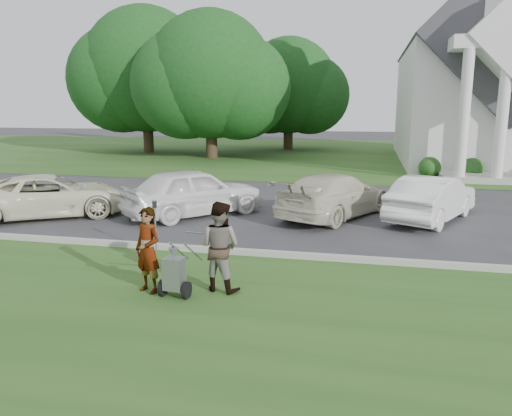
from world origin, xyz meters
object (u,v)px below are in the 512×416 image
(church, at_px, (482,65))
(car_c, at_px, (334,195))
(tree_left, at_px, (210,81))
(tree_far, at_px, (146,76))
(tree_back, at_px, (289,90))
(striping_cart, at_px, (175,275))
(car_b, at_px, (194,192))
(person_left, at_px, (148,251))
(car_d, at_px, (432,198))
(car_a, at_px, (50,196))
(person_right, at_px, (219,247))
(parking_meter_near, at_px, (155,220))

(church, distance_m, car_c, 20.03)
(car_c, bearing_deg, tree_left, -34.04)
(tree_far, distance_m, tree_back, 11.22)
(tree_far, bearing_deg, church, -4.66)
(striping_cart, xyz_separation_m, car_b, (-2.04, 6.80, 0.34))
(car_c, bearing_deg, church, -86.62)
(church, relative_size, tree_left, 2.27)
(person_left, bearing_deg, car_d, 75.81)
(tree_far, relative_size, car_a, 2.38)
(tree_back, height_order, car_b, tree_back)
(tree_back, distance_m, person_right, 32.24)
(church, height_order, tree_back, church)
(tree_left, relative_size, car_d, 2.48)
(church, relative_size, tree_back, 2.51)
(church, xyz_separation_m, striping_cart, (-10.00, -25.45, -5.49))
(parking_meter_near, bearing_deg, car_b, 97.12)
(church, bearing_deg, person_right, -110.43)
(church, distance_m, car_d, 18.98)
(parking_meter_near, xyz_separation_m, car_c, (3.95, 5.07, -0.13))
(car_d, bearing_deg, church, -79.18)
(striping_cart, bearing_deg, parking_meter_near, 125.06)
(person_right, height_order, car_a, person_right)
(car_c, relative_size, car_d, 1.13)
(church, bearing_deg, tree_far, 175.34)
(person_right, bearing_deg, tree_far, -49.05)
(tree_far, height_order, person_right, tree_far)
(person_right, relative_size, car_c, 0.36)
(car_b, bearing_deg, tree_far, -19.82)
(tree_back, relative_size, person_left, 5.80)
(car_b, bearing_deg, person_left, 144.43)
(person_left, xyz_separation_m, car_b, (-1.46, 6.66, -0.04))
(tree_left, distance_m, person_left, 25.39)
(car_b, bearing_deg, person_right, 155.85)
(person_left, height_order, person_right, person_right)
(tree_far, distance_m, car_b, 23.78)
(striping_cart, relative_size, car_d, 0.27)
(tree_back, bearing_deg, parking_meter_near, -87.12)
(car_d, bearing_deg, car_b, 32.83)
(car_a, bearing_deg, striping_cart, -163.66)
(car_a, xyz_separation_m, car_c, (8.97, 1.96, 0.02))
(car_b, relative_size, car_c, 0.95)
(parking_meter_near, bearing_deg, striping_cart, -59.61)
(tree_left, height_order, car_a, tree_left)
(church, xyz_separation_m, tree_back, (-13.01, 6.87, -1.21))
(parking_meter_near, relative_size, car_c, 0.27)
(tree_far, height_order, car_d, tree_far)
(person_right, distance_m, parking_meter_near, 3.03)
(person_right, xyz_separation_m, car_b, (-2.76, 6.26, -0.09))
(tree_far, distance_m, car_a, 23.13)
(striping_cart, height_order, person_left, person_left)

